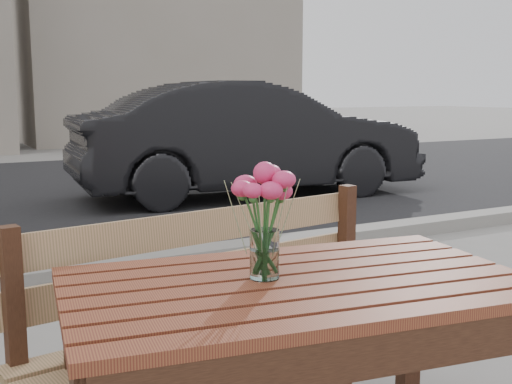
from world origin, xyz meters
TOP-DOWN VIEW (x-y plane):
  - street at (0.00, 5.06)m, footprint 30.00×8.12m
  - main_table at (-0.05, 0.06)m, footprint 1.37×0.92m
  - main_bench at (-0.04, 0.57)m, footprint 1.56×0.66m
  - main_vase at (-0.12, 0.12)m, footprint 0.18×0.18m
  - parked_car at (2.73, 5.67)m, footprint 4.42×1.88m

SIDE VIEW (x-z plane):
  - street at x=0.00m, z-range -0.03..0.09m
  - main_bench at x=-0.04m, z-range 0.10..1.04m
  - main_table at x=-0.05m, z-range 0.26..1.05m
  - parked_car at x=2.73m, z-range 0.00..1.42m
  - main_vase at x=-0.12m, z-range 0.83..1.16m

